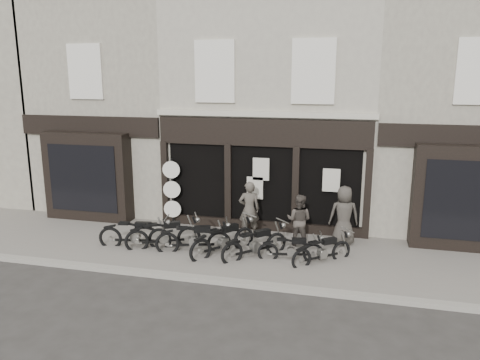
% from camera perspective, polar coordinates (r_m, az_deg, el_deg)
% --- Properties ---
extents(ground_plane, '(90.00, 90.00, 0.00)m').
position_cam_1_polar(ground_plane, '(13.52, 0.11, -10.40)').
color(ground_plane, '#2D2B28').
rests_on(ground_plane, ground).
extents(pavement, '(30.00, 4.20, 0.12)m').
position_cam_1_polar(pavement, '(14.31, 0.97, -8.79)').
color(pavement, slate).
rests_on(pavement, ground_plane).
extents(kerb, '(30.00, 0.25, 0.13)m').
position_cam_1_polar(kerb, '(12.39, -1.30, -12.34)').
color(kerb, gray).
rests_on(kerb, ground_plane).
extents(central_building, '(7.30, 6.22, 8.34)m').
position_cam_1_polar(central_building, '(18.30, 4.60, 8.88)').
color(central_building, '#ACA794').
rests_on(central_building, ground).
extents(neighbour_left, '(5.60, 6.73, 8.34)m').
position_cam_1_polar(neighbour_left, '(20.27, -13.65, 8.84)').
color(neighbour_left, '#9F9986').
rests_on(neighbour_left, ground).
extents(neighbour_right, '(5.60, 6.73, 8.34)m').
position_cam_1_polar(neighbour_right, '(18.33, 24.74, 7.64)').
color(neighbour_right, '#9F9986').
rests_on(neighbour_right, ground).
extents(motorcycle_0, '(2.27, 0.73, 1.09)m').
position_cam_1_polar(motorcycle_0, '(14.86, -12.58, -6.74)').
color(motorcycle_0, black).
rests_on(motorcycle_0, ground).
extents(motorcycle_1, '(2.15, 1.29, 1.11)m').
position_cam_1_polar(motorcycle_1, '(14.62, -9.24, -6.89)').
color(motorcycle_1, black).
rests_on(motorcycle_1, ground).
extents(motorcycle_2, '(2.21, 0.99, 1.09)m').
position_cam_1_polar(motorcycle_2, '(14.20, -5.60, -7.41)').
color(motorcycle_2, black).
rests_on(motorcycle_2, ground).
extents(motorcycle_3, '(1.65, 2.01, 1.12)m').
position_cam_1_polar(motorcycle_3, '(14.02, -2.02, -7.58)').
color(motorcycle_3, black).
rests_on(motorcycle_3, ground).
extents(motorcycle_4, '(1.75, 1.75, 1.07)m').
position_cam_1_polar(motorcycle_4, '(13.77, 1.88, -8.07)').
color(motorcycle_4, black).
rests_on(motorcycle_4, ground).
extents(motorcycle_5, '(1.88, 0.65, 0.91)m').
position_cam_1_polar(motorcycle_5, '(13.66, 6.29, -8.60)').
color(motorcycle_5, black).
rests_on(motorcycle_5, ground).
extents(motorcycle_6, '(1.66, 1.48, 0.96)m').
position_cam_1_polar(motorcycle_6, '(13.58, 10.02, -8.77)').
color(motorcycle_6, black).
rests_on(motorcycle_6, ground).
extents(man_left, '(0.78, 0.62, 1.86)m').
position_cam_1_polar(man_left, '(15.13, 1.12, -3.61)').
color(man_left, '#4B463E').
rests_on(man_left, pavement).
extents(man_centre, '(0.88, 0.73, 1.62)m').
position_cam_1_polar(man_centre, '(14.56, 7.21, -4.87)').
color(man_centre, '#433C36').
rests_on(man_centre, pavement).
extents(man_right, '(1.01, 0.75, 1.86)m').
position_cam_1_polar(man_right, '(14.86, 12.55, -4.23)').
color(man_right, '#3C3832').
rests_on(man_right, pavement).
extents(advert_sign_post, '(0.60, 0.39, 2.49)m').
position_cam_1_polar(advert_sign_post, '(16.46, -8.25, -1.79)').
color(advert_sign_post, black).
rests_on(advert_sign_post, ground).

